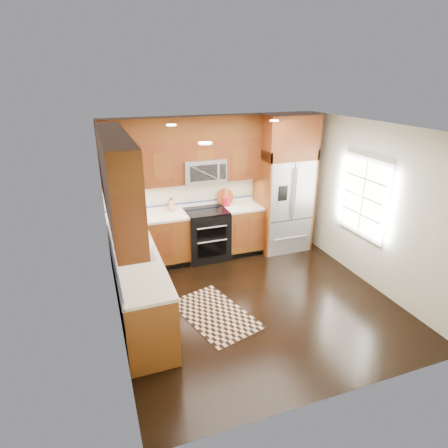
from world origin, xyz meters
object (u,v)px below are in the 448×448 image
object	(u,v)px
range	(207,234)
refrigerator	(284,184)
utensil_crock	(226,199)
rug	(215,314)
knife_block	(171,205)

from	to	relation	value
range	refrigerator	bearing A→B (deg)	-1.40
utensil_crock	refrigerator	bearing A→B (deg)	-8.88
rug	utensil_crock	distance (m)	2.39
knife_block	utensil_crock	world-z (taller)	utensil_crock
rug	knife_block	xyz separation A→B (m)	(-0.14, 2.04, 1.03)
range	rug	size ratio (longest dim) A/B	0.70
range	knife_block	xyz separation A→B (m)	(-0.59, 0.23, 0.57)
refrigerator	utensil_crock	xyz separation A→B (m)	(-1.11, 0.17, -0.23)
refrigerator	rug	distance (m)	2.97
range	refrigerator	world-z (taller)	refrigerator
refrigerator	range	bearing A→B (deg)	178.60
rug	utensil_crock	size ratio (longest dim) A/B	3.62
refrigerator	knife_block	xyz separation A→B (m)	(-2.14, 0.27, -0.26)
rug	knife_block	size ratio (longest dim) A/B	5.56
knife_block	utensil_crock	xyz separation A→B (m)	(1.03, -0.09, 0.03)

